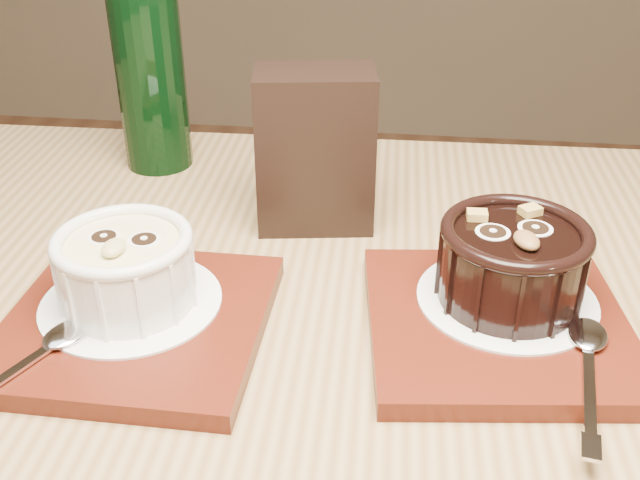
# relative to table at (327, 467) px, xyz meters

# --- Properties ---
(table) EXTENTS (1.22, 0.83, 0.75)m
(table) POSITION_rel_table_xyz_m (0.00, 0.00, 0.00)
(table) COLOR brown
(table) RESTS_ON ground
(tray_left) EXTENTS (0.18, 0.18, 0.01)m
(tray_left) POSITION_rel_table_xyz_m (-0.14, 0.03, 0.10)
(tray_left) COLOR #531A0D
(tray_left) RESTS_ON table
(doily_left) EXTENTS (0.13, 0.13, 0.00)m
(doily_left) POSITION_rel_table_xyz_m (-0.15, 0.04, 0.11)
(doily_left) COLOR white
(doily_left) RESTS_ON tray_left
(ramekin_white) EXTENTS (0.10, 0.10, 0.06)m
(ramekin_white) POSITION_rel_table_xyz_m (-0.15, 0.04, 0.14)
(ramekin_white) COLOR white
(ramekin_white) RESTS_ON doily_left
(spoon_left) EXTENTS (0.08, 0.13, 0.01)m
(spoon_left) POSITION_rel_table_xyz_m (-0.19, -0.04, 0.11)
(spoon_left) COLOR silver
(spoon_left) RESTS_ON tray_left
(tray_right) EXTENTS (0.20, 0.20, 0.01)m
(tray_right) POSITION_rel_table_xyz_m (0.11, 0.06, 0.10)
(tray_right) COLOR #531A0D
(tray_right) RESTS_ON table
(doily_right) EXTENTS (0.13, 0.13, 0.00)m
(doily_right) POSITION_rel_table_xyz_m (0.12, 0.08, 0.11)
(doily_right) COLOR white
(doily_right) RESTS_ON tray_right
(ramekin_dark) EXTENTS (0.11, 0.11, 0.06)m
(ramekin_dark) POSITION_rel_table_xyz_m (0.12, 0.08, 0.14)
(ramekin_dark) COLOR black
(ramekin_dark) RESTS_ON doily_right
(spoon_right) EXTENTS (0.05, 0.14, 0.01)m
(spoon_right) POSITION_rel_table_xyz_m (0.17, 0.00, 0.11)
(spoon_right) COLOR silver
(spoon_right) RESTS_ON tray_right
(condiment_stand) EXTENTS (0.11, 0.07, 0.14)m
(condiment_stand) POSITION_rel_table_xyz_m (-0.03, 0.20, 0.16)
(condiment_stand) COLOR black
(condiment_stand) RESTS_ON table
(green_bottle) EXTENTS (0.07, 0.07, 0.25)m
(green_bottle) POSITION_rel_table_xyz_m (-0.21, 0.31, 0.19)
(green_bottle) COLOR black
(green_bottle) RESTS_ON table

